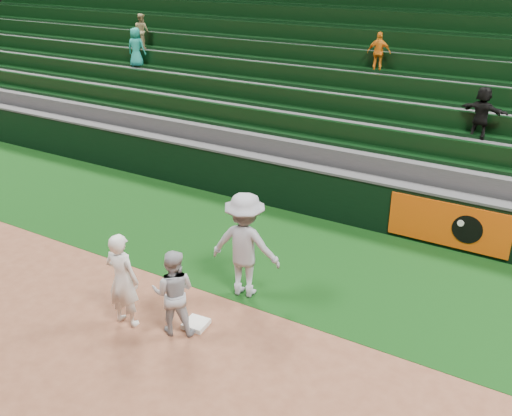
% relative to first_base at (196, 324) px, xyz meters
% --- Properties ---
extents(ground, '(70.00, 70.00, 0.00)m').
position_rel_first_base_xyz_m(ground, '(0.04, 0.09, -0.04)').
color(ground, brown).
rests_on(ground, ground).
extents(foul_grass, '(36.00, 4.20, 0.01)m').
position_rel_first_base_xyz_m(foul_grass, '(0.04, 3.09, -0.04)').
color(foul_grass, black).
rests_on(foul_grass, ground).
extents(first_base, '(0.42, 0.42, 0.09)m').
position_rel_first_base_xyz_m(first_base, '(0.00, 0.00, 0.00)').
color(first_base, white).
rests_on(first_base, ground).
extents(first_baseman, '(0.66, 0.45, 1.75)m').
position_rel_first_base_xyz_m(first_baseman, '(-1.12, -0.54, 0.83)').
color(first_baseman, white).
rests_on(first_baseman, ground).
extents(baserunner, '(0.93, 0.86, 1.55)m').
position_rel_first_base_xyz_m(baserunner, '(-0.22, -0.28, 0.73)').
color(baserunner, '#A9ACB4').
rests_on(baserunner, ground).
extents(base_coach, '(1.44, 0.99, 2.06)m').
position_rel_first_base_xyz_m(base_coach, '(0.19, 1.35, 0.99)').
color(base_coach, '#9B9DA8').
rests_on(base_coach, foul_grass).
extents(field_wall, '(36.00, 0.45, 1.25)m').
position_rel_first_base_xyz_m(field_wall, '(0.06, 5.29, 0.59)').
color(field_wall, black).
rests_on(field_wall, ground).
extents(stadium_seating, '(36.00, 5.95, 4.85)m').
position_rel_first_base_xyz_m(stadium_seating, '(0.04, 9.06, 1.66)').
color(stadium_seating, '#363638').
rests_on(stadium_seating, ground).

